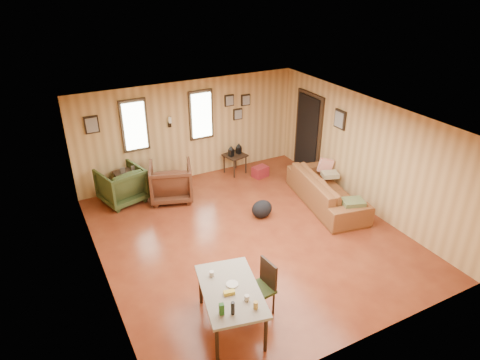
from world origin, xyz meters
The scene contains 11 objects.
room centered at (0.17, 0.27, 1.21)m, with size 5.54×6.04×2.44m.
sofa centered at (2.10, 0.32, 0.46)m, with size 2.33×0.68×0.91m, color brown.
recliner_brown centered at (-0.83, 2.13, 0.46)m, with size 0.90×0.85×0.93m, color #452314.
recliner_green centered at (-1.84, 2.51, 0.45)m, with size 0.87×0.81×0.89m, color #303D1B.
end_table centered at (-1.63, 2.61, 0.43)m, with size 0.65×0.60×0.77m.
side_table centered at (1.03, 2.64, 0.53)m, with size 0.58×0.58×0.77m.
cooler centered at (1.49, 2.16, 0.13)m, with size 0.42×0.34×0.26m.
backpack centered at (0.57, 0.50, 0.19)m, with size 0.51×0.42×0.39m.
sofa_pillows centered at (2.27, 0.13, 0.51)m, with size 0.94×1.86×0.38m.
dining_table centered at (-1.35, -1.91, 0.62)m, with size 1.06×1.47×0.87m.
dining_chair centered at (-0.78, -1.83, 0.49)m, with size 0.44×0.44×0.87m.
Camera 1 is at (-3.39, -6.08, 4.78)m, focal length 32.00 mm.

